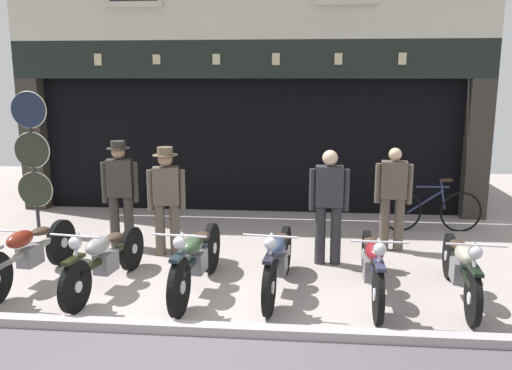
# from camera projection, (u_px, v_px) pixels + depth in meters

# --- Properties ---
(shop_facade) EXTENTS (9.33, 4.42, 6.14)m
(shop_facade) POSITION_uv_depth(u_px,v_px,m) (256.00, 120.00, 12.04)
(shop_facade) COLOR black
(shop_facade) RESTS_ON ground
(motorcycle_far_left) EXTENTS (0.62, 2.09, 0.93)m
(motorcycle_far_left) POSITION_uv_depth(u_px,v_px,m) (29.00, 252.00, 6.85)
(motorcycle_far_left) COLOR black
(motorcycle_far_left) RESTS_ON ground
(motorcycle_left) EXTENTS (0.62, 2.00, 0.90)m
(motorcycle_left) POSITION_uv_depth(u_px,v_px,m) (105.00, 258.00, 6.67)
(motorcycle_left) COLOR black
(motorcycle_left) RESTS_ON ground
(motorcycle_center_left) EXTENTS (0.62, 2.09, 0.93)m
(motorcycle_center_left) POSITION_uv_depth(u_px,v_px,m) (196.00, 259.00, 6.58)
(motorcycle_center_left) COLOR black
(motorcycle_center_left) RESTS_ON ground
(motorcycle_center) EXTENTS (0.62, 1.99, 0.92)m
(motorcycle_center) POSITION_uv_depth(u_px,v_px,m) (278.00, 260.00, 6.57)
(motorcycle_center) COLOR black
(motorcycle_center) RESTS_ON ground
(motorcycle_center_right) EXTENTS (0.62, 2.00, 0.92)m
(motorcycle_center_right) POSITION_uv_depth(u_px,v_px,m) (372.00, 265.00, 6.39)
(motorcycle_center_right) COLOR black
(motorcycle_center_right) RESTS_ON ground
(motorcycle_right) EXTENTS (0.62, 2.02, 0.89)m
(motorcycle_right) POSITION_uv_depth(u_px,v_px,m) (461.00, 267.00, 6.36)
(motorcycle_right) COLOR black
(motorcycle_right) RESTS_ON ground
(salesman_left) EXTENTS (0.55, 0.35, 1.68)m
(salesman_left) POSITION_uv_depth(u_px,v_px,m) (120.00, 189.00, 8.28)
(salesman_left) COLOR #38332D
(salesman_left) RESTS_ON ground
(shopkeeper_center) EXTENTS (0.55, 0.37, 1.63)m
(shopkeeper_center) POSITION_uv_depth(u_px,v_px,m) (166.00, 196.00, 7.89)
(shopkeeper_center) COLOR brown
(shopkeeper_center) RESTS_ON ground
(salesman_right) EXTENTS (0.56, 0.25, 1.64)m
(salesman_right) POSITION_uv_depth(u_px,v_px,m) (329.00, 202.00, 7.50)
(salesman_right) COLOR #2D2D33
(salesman_right) RESTS_ON ground
(assistant_far_right) EXTENTS (0.56, 0.26, 1.59)m
(assistant_far_right) POSITION_uv_depth(u_px,v_px,m) (393.00, 195.00, 8.11)
(assistant_far_right) COLOR brown
(assistant_far_right) RESTS_ON ground
(tyre_sign_pole) EXTENTS (0.62, 0.06, 2.41)m
(tyre_sign_pole) POSITION_uv_depth(u_px,v_px,m) (32.00, 152.00, 8.98)
(tyre_sign_pole) COLOR #232328
(tyre_sign_pole) RESTS_ON ground
(advert_board_near) EXTENTS (0.84, 0.03, 1.00)m
(advert_board_near) POSITION_uv_depth(u_px,v_px,m) (356.00, 119.00, 10.25)
(advert_board_near) COLOR silver
(advert_board_far) EXTENTS (0.68, 0.03, 1.03)m
(advert_board_far) POSITION_uv_depth(u_px,v_px,m) (409.00, 123.00, 10.17)
(advert_board_far) COLOR silver
(leaning_bicycle) EXTENTS (1.74, 0.50, 0.95)m
(leaning_bicycle) POSITION_uv_depth(u_px,v_px,m) (431.00, 209.00, 9.25)
(leaning_bicycle) COLOR black
(leaning_bicycle) RESTS_ON ground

